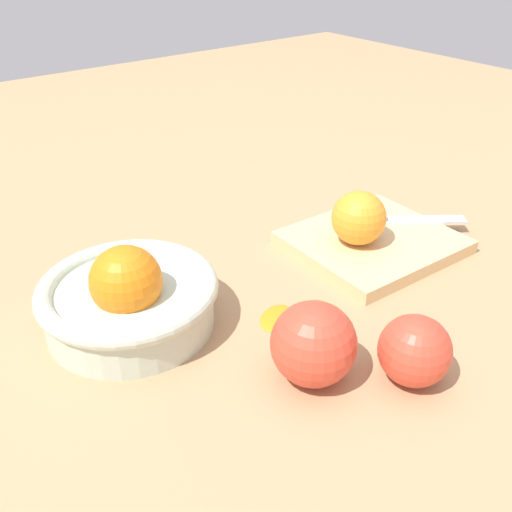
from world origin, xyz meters
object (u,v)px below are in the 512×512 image
cutting_board (372,242)px  bowl (129,298)px  orange_on_board (359,218)px  apple_front_left (313,344)px  knife (393,218)px  apple_front_center (412,352)px

cutting_board → bowl: bearing=172.0°
orange_on_board → apple_front_left: orange_on_board is taller
orange_on_board → knife: (0.08, 0.01, -0.03)m
cutting_board → apple_front_left: bearing=-150.1°
orange_on_board → apple_front_left: size_ratio=0.85×
apple_front_center → orange_on_board: bearing=55.7°
bowl → apple_front_left: 0.20m
orange_on_board → apple_front_center: 0.24m
apple_front_center → cutting_board: bearing=50.0°
bowl → apple_front_left: size_ratio=2.34×
knife → apple_front_center: bearing=-136.3°
bowl → apple_front_center: (0.17, -0.24, -0.00)m
orange_on_board → apple_front_center: (-0.13, -0.19, -0.02)m
bowl → cutting_board: bowl is taller
apple_front_center → apple_front_left: bearing=139.2°
knife → apple_front_center: apple_front_center is taller
apple_front_left → apple_front_center: 0.09m
cutting_board → orange_on_board: size_ratio=2.92×
cutting_board → knife: bearing=13.8°
bowl → knife: 0.38m
bowl → cutting_board: size_ratio=0.94×
knife → cutting_board: bearing=-166.2°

